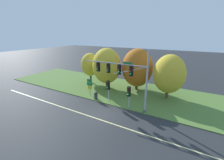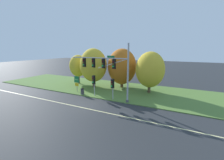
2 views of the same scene
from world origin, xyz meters
name	(u,v)px [view 1 (image 1 of 2)]	position (x,y,z in m)	size (l,w,h in m)	color
ground_plane	(102,114)	(0.00, 0.00, 0.00)	(160.00, 160.00, 0.00)	#282B2D
lane_stripe	(96,118)	(0.00, -1.20, 0.00)	(36.00, 0.16, 0.01)	beige
grass_verge	(129,92)	(0.00, 8.25, 0.05)	(48.00, 11.50, 0.10)	#517533
traffic_signal_mast	(124,73)	(1.53, 2.84, 4.67)	(9.06, 0.49, 7.63)	#9EA0A5
pedestrian_signal_near_kerb	(129,93)	(2.27, 2.85, 2.20)	(0.46, 0.55, 2.93)	#9EA0A5
pedestrian_signal_further_along	(108,87)	(-0.99, 3.18, 2.36)	(0.46, 0.55, 3.11)	#9EA0A5
route_sign_post	(90,85)	(-4.74, 3.85, 1.75)	(1.03, 0.08, 2.62)	slate
tree_nearest_road	(90,65)	(-8.40, 8.84, 3.69)	(3.48, 3.48, 5.78)	#423021
tree_left_of_mast	(107,66)	(-3.93, 7.62, 4.13)	(4.79, 4.79, 7.04)	brown
tree_behind_signpost	(137,68)	(0.69, 9.88, 3.89)	(5.12, 5.12, 7.00)	#4C3823
tree_mid_verge	(169,74)	(6.00, 8.62, 3.82)	(4.50, 4.50, 6.55)	brown
trash_bin	(96,96)	(-2.97, 2.98, 0.57)	(0.56, 0.56, 0.93)	#38383D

